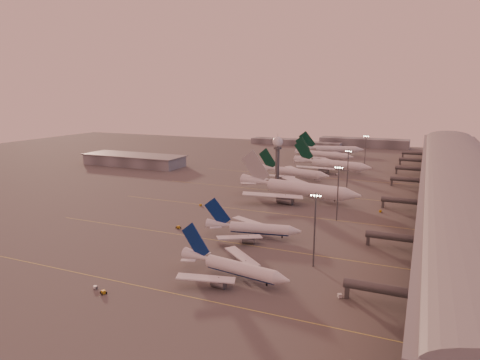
% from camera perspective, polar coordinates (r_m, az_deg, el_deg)
% --- Properties ---
extents(ground, '(700.00, 700.00, 0.00)m').
position_cam_1_polar(ground, '(168.23, -10.02, -8.18)').
color(ground, '#4F4D4D').
rests_on(ground, ground).
extents(taxiway_markings, '(180.00, 185.25, 0.02)m').
position_cam_1_polar(taxiway_markings, '(204.29, 5.87, -4.48)').
color(taxiway_markings, '#E7DA51').
rests_on(taxiway_markings, ground).
extents(terminal, '(57.00, 362.00, 23.04)m').
position_cam_1_polar(terminal, '(246.58, 27.49, -0.45)').
color(terminal, black).
rests_on(terminal, ground).
extents(hangar, '(82.00, 27.00, 8.50)m').
position_cam_1_polar(hangar, '(346.22, -13.95, 2.63)').
color(hangar, slate).
rests_on(hangar, ground).
extents(radar_tower, '(6.40, 6.40, 31.10)m').
position_cam_1_polar(radar_tower, '(267.28, 5.03, 3.95)').
color(radar_tower, '#4F5256').
rests_on(radar_tower, ground).
extents(mast_a, '(3.60, 0.56, 25.00)m').
position_cam_1_polar(mast_a, '(141.52, 9.92, -6.15)').
color(mast_a, '#4F5256').
rests_on(mast_a, ground).
extents(mast_b, '(3.60, 0.56, 25.00)m').
position_cam_1_polar(mast_b, '(194.16, 12.91, -1.39)').
color(mast_b, '#4F5256').
rests_on(mast_b, ground).
extents(mast_c, '(3.60, 0.56, 25.00)m').
position_cam_1_polar(mast_c, '(248.16, 14.15, 1.35)').
color(mast_c, '#4F5256').
rests_on(mast_c, ground).
extents(mast_d, '(3.60, 0.56, 25.00)m').
position_cam_1_polar(mast_d, '(336.59, 16.37, 3.87)').
color(mast_d, '#4F5256').
rests_on(mast_d, ground).
extents(distant_horizon, '(165.00, 37.50, 9.00)m').
position_cam_1_polar(distant_horizon, '(467.51, 12.75, 4.89)').
color(distant_horizon, slate).
rests_on(distant_horizon, ground).
extents(narrowbody_near, '(39.18, 31.05, 15.38)m').
position_cam_1_polar(narrowbody_near, '(134.43, -0.89, -11.78)').
color(narrowbody_near, white).
rests_on(narrowbody_near, ground).
extents(narrowbody_mid, '(38.91, 30.81, 15.30)m').
position_cam_1_polar(narrowbody_mid, '(170.41, 1.74, -6.64)').
color(narrowbody_mid, white).
rests_on(narrowbody_mid, ground).
extents(widebody_white, '(69.92, 55.61, 24.72)m').
position_cam_1_polar(widebody_white, '(232.14, 7.73, -1.47)').
color(widebody_white, white).
rests_on(widebody_white, ground).
extents(greentail_a, '(52.00, 41.58, 19.10)m').
position_cam_1_polar(greentail_a, '(285.10, 7.10, 0.81)').
color(greentail_a, white).
rests_on(greentail_a, ground).
extents(greentail_b, '(59.74, 47.73, 22.02)m').
position_cam_1_polar(greentail_b, '(317.44, 12.11, 1.84)').
color(greentail_b, white).
rests_on(greentail_b, ground).
extents(greentail_c, '(52.34, 41.87, 19.21)m').
position_cam_1_polar(greentail_c, '(368.85, 11.10, 3.14)').
color(greentail_c, white).
rests_on(greentail_c, ground).
extents(greentail_d, '(58.08, 46.40, 21.41)m').
position_cam_1_polar(greentail_d, '(402.95, 12.08, 3.86)').
color(greentail_d, white).
rests_on(greentail_d, ground).
extents(gsv_truck_a, '(4.91, 1.92, 1.97)m').
position_cam_1_polar(gsv_truck_a, '(135.26, -18.63, -13.25)').
color(gsv_truck_a, silver).
rests_on(gsv_truck_a, ground).
extents(gsv_tug_near, '(3.64, 4.17, 1.02)m').
position_cam_1_polar(gsv_tug_near, '(131.94, -17.75, -14.07)').
color(gsv_tug_near, '#C29016').
rests_on(gsv_tug_near, ground).
extents(gsv_catering_a, '(6.00, 4.84, 4.53)m').
position_cam_1_polar(gsv_catering_a, '(126.45, 13.31, -14.12)').
color(gsv_catering_a, silver).
rests_on(gsv_catering_a, ground).
extents(gsv_tug_mid, '(4.48, 3.69, 1.11)m').
position_cam_1_polar(gsv_tug_mid, '(183.24, -8.22, -6.27)').
color(gsv_tug_mid, '#C29016').
rests_on(gsv_tug_mid, ground).
extents(gsv_truck_b, '(6.09, 3.31, 2.33)m').
position_cam_1_polar(gsv_truck_b, '(180.66, 6.94, -6.29)').
color(gsv_truck_b, silver).
rests_on(gsv_truck_b, ground).
extents(gsv_truck_c, '(4.33, 5.31, 2.07)m').
position_cam_1_polar(gsv_truck_c, '(217.42, -5.19, -3.19)').
color(gsv_truck_c, '#C29016').
rests_on(gsv_truck_c, ground).
extents(gsv_catering_b, '(5.69, 3.25, 4.41)m').
position_cam_1_polar(gsv_catering_b, '(215.48, 18.30, -3.57)').
color(gsv_catering_b, '#C29016').
rests_on(gsv_catering_b, ground).
extents(gsv_tug_far, '(3.40, 3.88, 0.95)m').
position_cam_1_polar(gsv_tug_far, '(253.60, 6.94, -1.21)').
color(gsv_tug_far, '#C29016').
rests_on(gsv_tug_far, ground).
extents(gsv_truck_d, '(4.25, 6.54, 2.49)m').
position_cam_1_polar(gsv_truck_d, '(284.97, 1.72, 0.46)').
color(gsv_truck_d, silver).
rests_on(gsv_truck_d, ground).
extents(gsv_tug_hangar, '(4.43, 3.53, 1.10)m').
position_cam_1_polar(gsv_tug_hangar, '(303.59, 12.81, 0.73)').
color(gsv_tug_hangar, silver).
rests_on(gsv_tug_hangar, ground).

